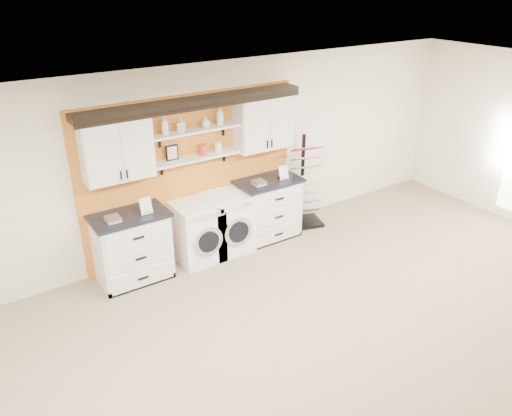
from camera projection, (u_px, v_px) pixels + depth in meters
floor at (384, 416)px, 4.87m from camera, size 10.00×10.00×0.00m
ceiling at (426, 141)px, 3.66m from camera, size 10.00×10.00×0.00m
wall_back at (191, 162)px, 7.28m from camera, size 10.00×0.00×10.00m
accent_panel at (193, 176)px, 7.34m from camera, size 3.40×0.07×2.40m
upper_cabinet_left at (116, 148)px, 6.36m from camera, size 0.90×0.35×0.84m
upper_cabinet_right at (263, 122)px, 7.48m from camera, size 0.90×0.35×0.84m
shelf_lower at (197, 158)px, 7.07m from camera, size 1.32×0.28×0.03m
shelf_upper at (195, 130)px, 6.90m from camera, size 1.32×0.28×0.03m
crown_molding at (193, 102)px, 6.74m from camera, size 3.30×0.41×0.13m
picture_frame at (172, 153)px, 6.88m from camera, size 0.18×0.02×0.22m
canister_red at (203, 150)px, 7.08m from camera, size 0.11×0.11×0.16m
canister_cream at (218, 147)px, 7.21m from camera, size 0.10×0.10×0.14m
base_cabinet_left at (132, 247)px, 6.84m from camera, size 1.03×0.66×1.00m
base_cabinet_right at (268, 208)px, 7.96m from camera, size 1.01×0.66×0.99m
washer at (198, 231)px, 7.35m from camera, size 0.65×0.71×0.90m
dryer at (227, 222)px, 7.59m from camera, size 0.66×0.71×0.93m
sample_rack at (305, 196)px, 8.37m from camera, size 0.67×0.60×1.54m
soap_bottle_a at (165, 125)px, 6.62m from camera, size 0.14×0.14×0.25m
soap_bottle_b at (181, 124)px, 6.75m from camera, size 0.13×0.13×0.20m
soap_bottle_c at (206, 122)px, 6.94m from camera, size 0.13×0.13×0.16m
soap_bottle_d at (220, 115)px, 7.03m from camera, size 0.14×0.14×0.27m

